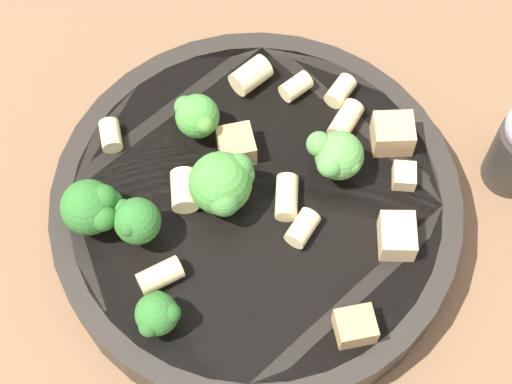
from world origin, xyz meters
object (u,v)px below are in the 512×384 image
object	(u,v)px
broccoli_floret_3	(197,116)
chicken_chunk_4	(355,326)
rigatoni_4	(251,75)
rigatoni_8	(287,197)
rigatoni_5	(111,135)
chicken_chunk_2	(393,134)
rigatoni_1	(160,275)
broccoli_floret_1	(93,207)
rigatoni_3	(184,190)
broccoli_floret_2	(223,183)
rigatoni_2	(340,91)
broccoli_floret_5	(158,314)
pasta_bowl	(256,210)
rigatoni_0	(296,87)
rigatoni_7	(302,228)
chicken_chunk_1	(239,145)
broccoli_floret_4	(336,154)
rigatoni_6	(346,121)
chicken_chunk_3	(404,176)
chicken_chunk_0	(397,236)
broccoli_floret_0	(136,221)

from	to	relation	value
broccoli_floret_3	chicken_chunk_4	distance (m)	0.17
rigatoni_4	rigatoni_8	distance (m)	0.09
rigatoni_5	chicken_chunk_2	bearing A→B (deg)	-110.78
rigatoni_5	chicken_chunk_4	bearing A→B (deg)	-150.92
rigatoni_1	rigatoni_8	size ratio (longest dim) A/B	0.95
broccoli_floret_1	rigatoni_3	distance (m)	0.06
broccoli_floret_2	broccoli_floret_3	size ratio (longest dim) A/B	1.19
broccoli_floret_3	rigatoni_2	distance (m)	0.10
broccoli_floret_5	rigatoni_5	bearing A→B (deg)	-3.53
broccoli_floret_1	rigatoni_3	size ratio (longest dim) A/B	1.61
pasta_bowl	broccoli_floret_5	bearing A→B (deg)	125.06
rigatoni_0	broccoli_floret_2	bearing A→B (deg)	130.02
broccoli_floret_1	rigatoni_8	xyz separation A→B (m)	(-0.03, -0.12, -0.02)
rigatoni_1	rigatoni_2	world-z (taller)	same
rigatoni_5	rigatoni_7	distance (m)	0.14
rigatoni_7	rigatoni_8	xyz separation A→B (m)	(0.02, 0.00, 0.00)
chicken_chunk_1	broccoli_floret_3	bearing A→B (deg)	42.91
broccoli_floret_4	rigatoni_3	world-z (taller)	broccoli_floret_4
rigatoni_7	chicken_chunk_2	xyz separation A→B (m)	(0.04, -0.08, 0.00)
broccoli_floret_1	broccoli_floret_5	size ratio (longest dim) A/B	1.35
rigatoni_5	rigatoni_6	distance (m)	0.15
rigatoni_2	rigatoni_3	distance (m)	0.13
pasta_bowl	chicken_chunk_2	world-z (taller)	chicken_chunk_2
rigatoni_0	chicken_chunk_2	world-z (taller)	chicken_chunk_2
rigatoni_6	pasta_bowl	bearing A→B (deg)	112.14
chicken_chunk_2	chicken_chunk_3	distance (m)	0.03
broccoli_floret_3	rigatoni_3	distance (m)	0.05
pasta_bowl	rigatoni_7	xyz separation A→B (m)	(-0.03, -0.02, 0.02)
broccoli_floret_2	chicken_chunk_2	xyz separation A→B (m)	(0.00, -0.12, -0.01)
pasta_bowl	broccoli_floret_5	distance (m)	0.11
chicken_chunk_0	chicken_chunk_3	xyz separation A→B (m)	(0.04, -0.02, -0.00)
rigatoni_5	rigatoni_7	size ratio (longest dim) A/B	0.90
chicken_chunk_1	chicken_chunk_2	world-z (taller)	chicken_chunk_2
rigatoni_2	chicken_chunk_2	size ratio (longest dim) A/B	0.82
rigatoni_1	rigatoni_4	world-z (taller)	rigatoni_4
chicken_chunk_2	chicken_chunk_4	world-z (taller)	chicken_chunk_2
rigatoni_1	chicken_chunk_0	world-z (taller)	chicken_chunk_0
rigatoni_2	rigatoni_5	world-z (taller)	same
broccoli_floret_1	chicken_chunk_3	world-z (taller)	broccoli_floret_1
rigatoni_4	rigatoni_5	xyz separation A→B (m)	(-0.01, 0.10, -0.00)
rigatoni_4	rigatoni_7	size ratio (longest dim) A/B	1.15
rigatoni_0	chicken_chunk_1	xyz separation A→B (m)	(-0.03, 0.05, 0.00)
rigatoni_1	rigatoni_7	xyz separation A→B (m)	(-0.00, -0.09, -0.00)
broccoli_floret_2	rigatoni_0	world-z (taller)	broccoli_floret_2
pasta_bowl	chicken_chunk_0	world-z (taller)	chicken_chunk_0
broccoli_floret_2	broccoli_floret_5	size ratio (longest dim) A/B	1.44
chicken_chunk_0	chicken_chunk_3	size ratio (longest dim) A/B	1.60
broccoli_floret_0	broccoli_floret_3	size ratio (longest dim) A/B	1.05
pasta_bowl	broccoli_floret_1	bearing A→B (deg)	79.55
pasta_bowl	broccoli_floret_3	bearing A→B (deg)	17.77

